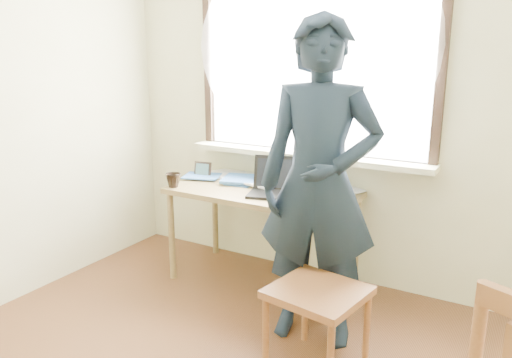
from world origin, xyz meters
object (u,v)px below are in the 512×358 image
Objects in this scene: desk at (262,200)px; mug_white at (263,177)px; work_chair at (318,302)px; laptop at (277,185)px; mug_dark at (173,180)px; person at (319,185)px.

mug_white is at bearing 117.09° from desk.
work_chair is (0.84, -0.93, -0.36)m from mug_white.
mug_dark is at bearing -162.94° from laptop.
mug_white is at bearing 132.25° from work_chair.
mug_dark is 1.25m from person.
person is (-0.14, 0.31, 0.54)m from work_chair.
mug_white is 0.22× the size of work_chair.
desk is at bearing 167.20° from laptop.
laptop is at bearing 130.49° from work_chair.
desk is 0.19m from laptop.
laptop is 0.76m from mug_dark.
mug_white is 0.66m from mug_dark.
work_chair is at bearing -20.66° from mug_dark.
laptop reaches higher than mug_white.
person is (0.49, -0.42, 0.17)m from laptop.
desk is 0.71× the size of person.
desk is 1.11m from work_chair.
laptop is 3.66× the size of mug_white.
work_chair is 0.64m from person.
laptop reaches higher than work_chair.
laptop is 0.23× the size of person.
mug_dark is (-0.60, -0.25, 0.12)m from desk.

